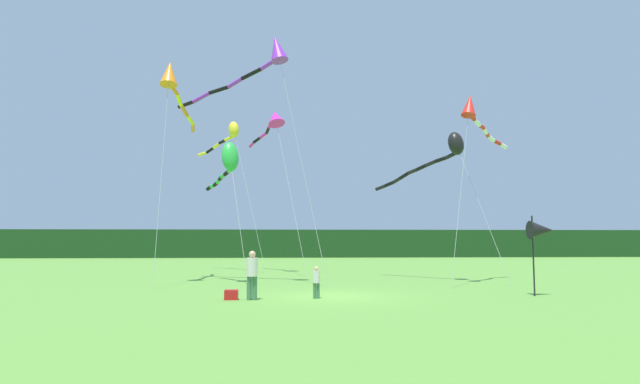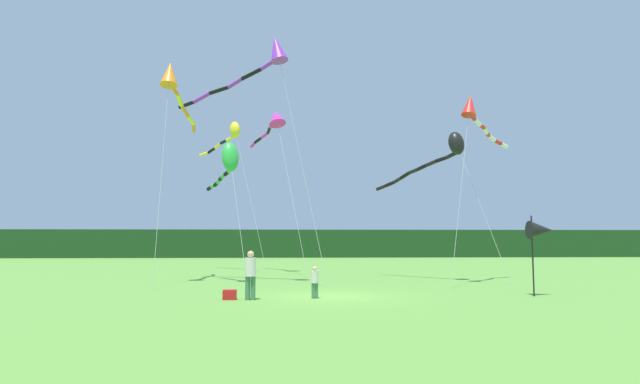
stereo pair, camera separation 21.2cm
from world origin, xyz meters
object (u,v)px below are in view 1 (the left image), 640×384
cooler_box (231,295)px  kite_red (474,113)px  person_adult (252,272)px  kite_yellow (230,134)px  banner_flag_pole (541,231)px  kite_orange (172,81)px  person_child (316,281)px  kite_purple (266,57)px  kite_magenta (274,120)px  kite_green (229,160)px  kite_black (446,151)px

cooler_box → kite_red: bearing=28.1°
person_adult → kite_yellow: kite_yellow is taller
banner_flag_pole → kite_orange: 18.39m
person_adult → kite_yellow: (-2.68, 17.33, 8.44)m
person_child → kite_red: 12.56m
cooler_box → person_adult: bearing=-12.4°
person_adult → kite_purple: size_ratio=0.14×
kite_purple → kite_magenta: 8.48m
kite_yellow → kite_green: (1.05, -10.19, -3.37)m
person_adult → kite_black: bearing=39.4°
kite_purple → person_adult: bearing=-91.3°
banner_flag_pole → kite_red: (-0.43, 5.50, 5.89)m
kite_red → kite_yellow: bearing=139.3°
cooler_box → kite_purple: kite_purple is taller
banner_flag_pole → kite_purple: 15.09m
cooler_box → kite_magenta: kite_magenta is taller
kite_orange → kite_black: bearing=1.7°
person_adult → kite_magenta: (0.38, 15.17, 8.93)m
kite_yellow → person_child: bearing=-73.7°
person_child → kite_purple: 12.50m
person_child → kite_black: size_ratio=0.15×
person_adult → cooler_box: (-0.73, 0.16, -0.78)m
banner_flag_pole → kite_black: (-1.35, 7.19, 4.28)m
cooler_box → kite_orange: kite_orange is taller
banner_flag_pole → kite_purple: kite_purple is taller
kite_green → person_child: bearing=-60.0°
kite_orange → kite_red: 15.06m
kite_purple → kite_yellow: (-2.83, 10.54, -1.75)m
banner_flag_pole → kite_orange: bearing=156.2°
kite_purple → kite_green: (-1.78, 0.35, -5.12)m
kite_black → kite_purple: kite_purple is taller
cooler_box → banner_flag_pole: (11.54, 0.43, 2.27)m
kite_red → kite_magenta: 13.60m
kite_black → kite_magenta: bearing=140.9°
kite_magenta → kite_green: 9.14m
person_adult → kite_red: 14.12m
person_child → kite_orange: 13.54m
kite_magenta → kite_yellow: bearing=144.8°
person_adult → banner_flag_pole: size_ratio=0.57×
kite_black → person_child: bearing=-134.1°
banner_flag_pole → kite_purple: (-10.66, 6.20, 8.70)m
person_child → kite_black: 11.99m
kite_purple → kite_magenta: kite_purple is taller
kite_black → kite_yellow: kite_yellow is taller
kite_red → person_adult: bearing=-149.6°
cooler_box → banner_flag_pole: 11.77m
kite_yellow → cooler_box: bearing=-83.5°
banner_flag_pole → kite_red: 8.07m
kite_green → kite_yellow: bearing=95.9°
kite_red → kite_green: 12.28m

